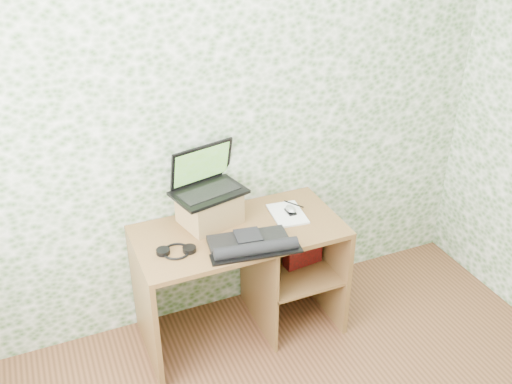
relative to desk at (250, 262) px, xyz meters
name	(u,v)px	position (x,y,z in m)	size (l,w,h in m)	color
wall_back	(218,121)	(-0.08, 0.28, 0.82)	(3.50, 3.50, 0.00)	white
desk	(250,262)	(0.00, 0.00, 0.00)	(1.20, 0.60, 0.75)	brown
riser	(209,208)	(-0.20, 0.12, 0.36)	(0.31, 0.26, 0.19)	#A47849
laptop	(206,181)	(-0.20, 0.16, 0.52)	(0.45, 0.37, 0.27)	black
keyboard	(252,244)	(-0.08, -0.22, 0.29)	(0.51, 0.31, 0.07)	black
headphones	(176,251)	(-0.47, -0.11, 0.28)	(0.21, 0.19, 0.03)	black
notepad	(287,214)	(0.25, 0.01, 0.28)	(0.19, 0.27, 0.01)	white
mouse	(291,210)	(0.27, 0.01, 0.30)	(0.05, 0.09, 0.03)	#B9B9BC
pen	(294,204)	(0.33, 0.08, 0.29)	(0.01, 0.01, 0.14)	black
red_box	(303,244)	(0.34, -0.03, 0.05)	(0.24, 0.08, 0.29)	#990E0D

